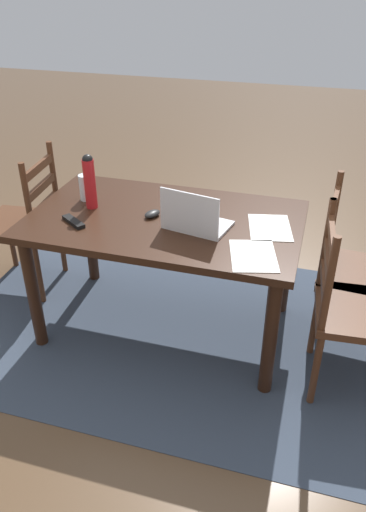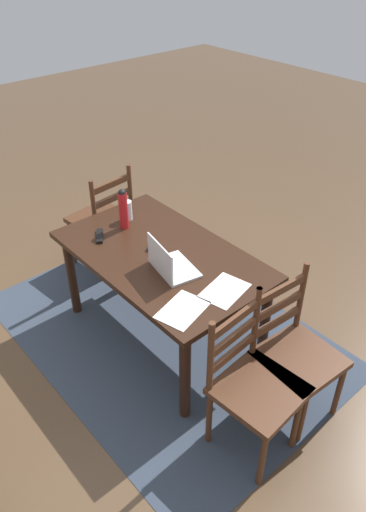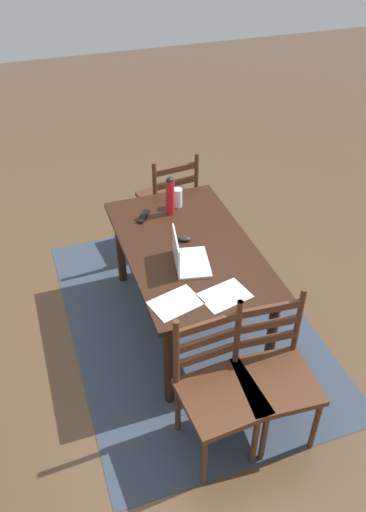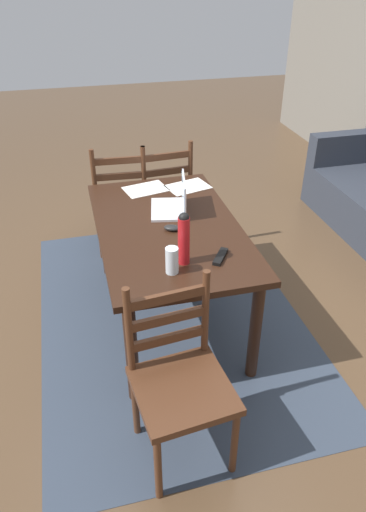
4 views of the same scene
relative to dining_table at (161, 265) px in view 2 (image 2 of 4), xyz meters
The scene contains 13 objects.
ground_plane 0.64m from the dining_table, ahead, with size 14.00×14.00×0.00m, color brown.
area_rug 0.63m from the dining_table, ahead, with size 2.55×1.77×0.01m, color #333D4C.
dining_table is the anchor object (origin of this frame).
chair_left_far 1.05m from the dining_table, behind, with size 0.47×0.47×0.95m.
chair_right_near 1.05m from the dining_table, ahead, with size 0.48×0.48×0.95m.
chair_left_near 1.05m from the dining_table, behind, with size 0.47×0.47×0.95m.
laptop 0.26m from the dining_table, 154.69° to the left, with size 0.36×0.28×0.23m.
water_bottle 0.50m from the dining_table, ahead, with size 0.06×0.06×0.31m.
drinking_glass 0.54m from the dining_table, 10.42° to the right, with size 0.07×0.07×0.15m, color silver.
computer_mouse 0.13m from the dining_table, ahead, with size 0.06×0.10×0.03m, color black.
tv_remote 0.49m from the dining_table, 24.66° to the left, with size 0.04×0.17×0.02m, color black.
paper_stack_left 0.60m from the dining_table, 153.02° to the left, with size 0.21×0.30×0.00m, color white.
paper_stack_right 0.57m from the dining_table, behind, with size 0.21×0.30×0.00m, color white.
Camera 2 is at (-2.10, 1.64, 2.59)m, focal length 34.14 mm.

